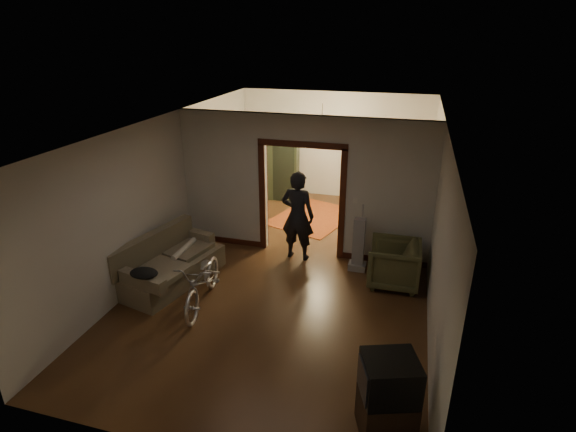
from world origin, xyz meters
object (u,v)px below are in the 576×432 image
at_px(sofa, 171,259).
at_px(person, 298,216).
at_px(armchair, 394,264).
at_px(desk, 377,194).
at_px(bicycle, 203,281).
at_px(locker, 281,166).

bearing_deg(sofa, person, 51.45).
height_order(armchair, desk, armchair).
bearing_deg(person, desk, -107.41).
bearing_deg(bicycle, person, 53.84).
relative_size(person, locker, 0.99).
distance_m(bicycle, person, 2.34).
relative_size(sofa, armchair, 2.22).
distance_m(bicycle, armchair, 3.33).
bearing_deg(bicycle, desk, 57.30).
distance_m(sofa, person, 2.50).
bearing_deg(sofa, locker, 95.58).
bearing_deg(person, sofa, 42.78).
bearing_deg(locker, sofa, -103.06).
height_order(locker, desk, locker).
height_order(person, locker, locker).
bearing_deg(desk, bicycle, -113.44).
bearing_deg(bicycle, sofa, 141.13).
relative_size(bicycle, desk, 1.58).
bearing_deg(locker, desk, -7.74).
xyz_separation_m(locker, desk, (2.56, -0.11, -0.52)).
height_order(armchair, person, person).
height_order(bicycle, armchair, bicycle).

